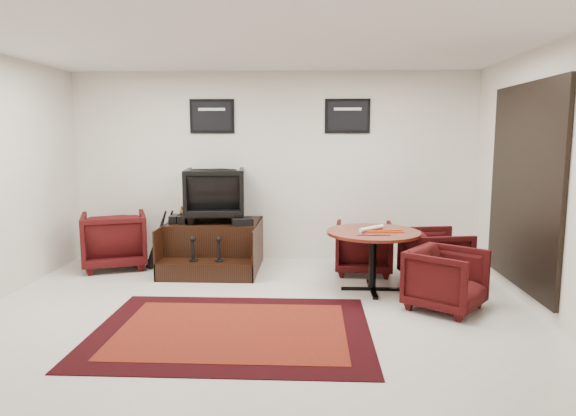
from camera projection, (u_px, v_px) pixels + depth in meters
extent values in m
plane|color=silver|center=(256.00, 314.00, 5.40)|extent=(6.00, 6.00, 0.00)
cube|color=white|center=(273.00, 167.00, 7.68)|extent=(6.00, 0.02, 2.80)
cube|color=white|center=(203.00, 224.00, 2.73)|extent=(6.00, 0.02, 2.80)
cube|color=white|center=(556.00, 183.00, 5.07)|extent=(0.02, 5.00, 2.80)
cube|color=white|center=(253.00, 39.00, 5.01)|extent=(6.00, 5.00, 0.02)
cube|color=black|center=(524.00, 186.00, 5.78)|extent=(0.05, 1.90, 2.30)
cube|color=black|center=(523.00, 186.00, 5.78)|extent=(0.02, 1.72, 2.12)
cube|color=black|center=(523.00, 186.00, 5.78)|extent=(0.03, 0.05, 2.12)
cube|color=black|center=(212.00, 116.00, 7.59)|extent=(0.66, 0.03, 0.50)
cube|color=black|center=(212.00, 116.00, 7.57)|extent=(0.58, 0.01, 0.42)
cube|color=silver|center=(212.00, 109.00, 7.56)|extent=(0.40, 0.00, 0.04)
cube|color=black|center=(347.00, 116.00, 7.50)|extent=(0.66, 0.03, 0.50)
cube|color=black|center=(348.00, 116.00, 7.48)|extent=(0.58, 0.01, 0.42)
cube|color=silver|center=(348.00, 109.00, 7.47)|extent=(0.40, 0.00, 0.04)
cube|color=black|center=(232.00, 330.00, 4.95)|extent=(2.66, 1.99, 0.01)
cube|color=#59130C|center=(232.00, 330.00, 4.95)|extent=(2.18, 1.52, 0.01)
cube|color=black|center=(215.00, 244.00, 7.34)|extent=(1.28, 0.95, 0.66)
cube|color=black|center=(206.00, 270.00, 6.72)|extent=(1.28, 0.38, 0.24)
cube|color=black|center=(168.00, 246.00, 7.19)|extent=(0.02, 1.32, 0.66)
cube|color=black|center=(258.00, 247.00, 7.13)|extent=(0.02, 1.32, 0.66)
cylinder|color=black|center=(193.00, 260.00, 6.71)|extent=(0.11, 0.11, 0.02)
cylinder|color=black|center=(193.00, 251.00, 6.69)|extent=(0.04, 0.04, 0.24)
sphere|color=black|center=(193.00, 239.00, 6.67)|extent=(0.07, 0.07, 0.07)
cylinder|color=black|center=(219.00, 261.00, 6.69)|extent=(0.11, 0.11, 0.02)
cylinder|color=black|center=(219.00, 251.00, 6.68)|extent=(0.04, 0.04, 0.24)
sphere|color=black|center=(219.00, 239.00, 6.65)|extent=(0.07, 0.07, 0.07)
imported|color=black|center=(215.00, 191.00, 7.29)|extent=(0.91, 0.86, 0.84)
cube|color=black|center=(175.00, 219.00, 7.14)|extent=(0.11, 0.29, 0.11)
cube|color=black|center=(183.00, 219.00, 7.14)|extent=(0.11, 0.29, 0.11)
cube|color=black|center=(243.00, 222.00, 6.94)|extent=(0.31, 0.26, 0.09)
imported|color=black|center=(114.00, 237.00, 7.28)|extent=(1.08, 1.05, 0.88)
cylinder|color=#431209|center=(373.00, 233.00, 6.14)|extent=(1.12, 1.12, 0.03)
cylinder|color=black|center=(373.00, 261.00, 6.19)|extent=(0.09, 0.09, 0.66)
cube|color=black|center=(372.00, 289.00, 6.24)|extent=(0.75, 0.06, 0.03)
cube|color=black|center=(372.00, 289.00, 6.24)|extent=(0.06, 0.75, 0.03)
imported|color=black|center=(364.00, 245.00, 7.01)|extent=(0.80, 0.76, 0.77)
imported|color=black|center=(436.00, 253.00, 6.53)|extent=(0.81, 0.84, 0.76)
imported|color=black|center=(446.00, 276.00, 5.51)|extent=(0.96, 0.97, 0.73)
cylinder|color=white|center=(372.00, 228.00, 6.19)|extent=(0.33, 0.33, 0.05)
cylinder|color=#DB400C|center=(385.00, 232.00, 6.05)|extent=(0.45, 0.04, 0.01)
cylinder|color=#DB400C|center=(384.00, 231.00, 6.14)|extent=(0.44, 0.10, 0.01)
cylinder|color=#4C1933|center=(361.00, 235.00, 5.89)|extent=(0.09, 0.06, 0.01)
cylinder|color=#4C1933|center=(366.00, 235.00, 5.89)|extent=(0.09, 0.06, 0.01)
cylinder|color=#4C1933|center=(371.00, 235.00, 5.89)|extent=(0.09, 0.06, 0.01)
cylinder|color=#4C1933|center=(377.00, 235.00, 5.88)|extent=(0.09, 0.06, 0.01)
cylinder|color=#4C1933|center=(382.00, 235.00, 5.88)|extent=(0.09, 0.06, 0.01)
cylinder|color=#4C1933|center=(387.00, 235.00, 5.88)|extent=(0.09, 0.06, 0.01)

